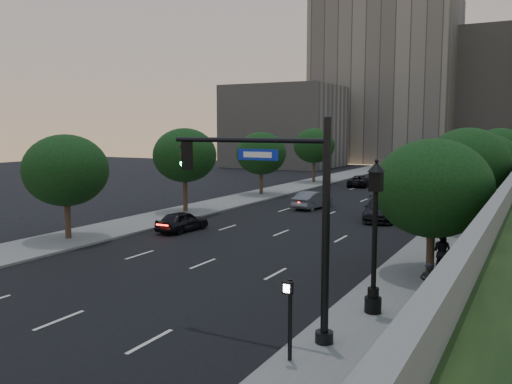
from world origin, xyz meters
The scene contains 27 objects.
ground centered at (0.00, 0.00, 0.00)m, with size 160.00×160.00×0.00m, color black.
road_surface centered at (0.00, 30.00, 0.01)m, with size 16.00×140.00×0.02m, color black.
sidewalk_right centered at (10.25, 30.00, 0.07)m, with size 4.50×140.00×0.15m, color slate.
sidewalk_left centered at (-10.25, 30.00, 0.07)m, with size 4.50×140.00×0.15m, color slate.
office_block_left centered at (-14.00, 92.00, 16.00)m, with size 26.00×20.00×32.00m, color gray.
office_block_mid centered at (6.00, 102.00, 13.00)m, with size 22.00×18.00×26.00m, color gray.
office_block_filler centered at (-26.00, 70.00, 7.00)m, with size 18.00×16.00×14.00m, color gray.
tree_right_a centered at (10.30, 8.00, 4.02)m, with size 5.20×5.20×6.24m.
tree_right_b centered at (10.30, 20.00, 4.52)m, with size 5.20×5.20×6.74m.
tree_right_c centered at (10.30, 33.00, 4.02)m, with size 5.20×5.20×6.24m.
tree_right_d centered at (10.30, 47.00, 4.52)m, with size 5.20×5.20×6.74m.
tree_right_e centered at (10.30, 62.00, 4.02)m, with size 5.20×5.20×6.24m.
tree_left_a centered at (-10.30, 6.00, 4.21)m, with size 5.00×5.00×6.34m.
tree_left_b centered at (-10.30, 18.00, 4.58)m, with size 5.00×5.00×6.71m.
tree_left_c centered at (-10.30, 31.00, 4.21)m, with size 5.00×5.00×6.34m.
tree_left_d centered at (-10.30, 45.00, 4.58)m, with size 5.00×5.00×6.71m.
traffic_signal_mast centered at (7.87, -1.80, 3.67)m, with size 5.68×0.56×7.00m.
street_lamp centered at (9.51, 1.60, 2.63)m, with size 0.64×0.64×5.62m.
pedestrian_signal centered at (8.56, -3.50, 1.57)m, with size 0.30×0.33×2.50m.
sedan_near_left centered at (-5.98, 11.57, 0.68)m, with size 1.61×4.00×1.36m, color black.
sedan_mid_left centered at (-2.28, 24.98, 0.74)m, with size 1.56×4.46×1.47m, color #5B5D62.
sedan_far_left centered at (-3.98, 43.50, 0.66)m, with size 2.18×4.72×1.31m, color black.
sedan_near_right centered at (4.21, 21.83, 0.78)m, with size 2.17×5.34×1.55m, color black.
sedan_far_right centered at (5.25, 34.29, 0.81)m, with size 1.92×4.77×1.63m, color #5A5D62.
pedestrian_a centered at (11.08, 3.25, 0.96)m, with size 0.59×0.39×1.62m, color black.
pedestrian_b centered at (10.72, 8.41, 1.11)m, with size 0.93×0.72×1.91m, color black.
pedestrian_c centered at (8.99, 15.43, 1.07)m, with size 1.08×0.45×1.84m, color black.
Camera 1 is at (14.61, -16.83, 6.66)m, focal length 38.00 mm.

